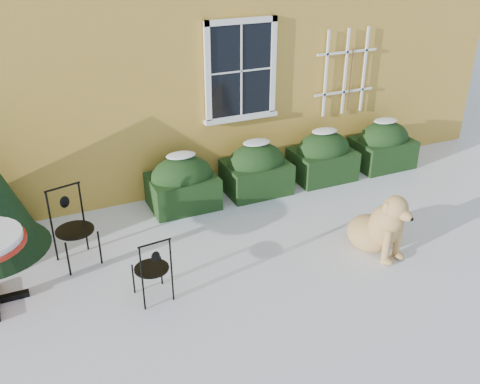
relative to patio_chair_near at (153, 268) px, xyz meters
name	(u,v)px	position (x,y,z in m)	size (l,w,h in m)	color
ground	(273,289)	(1.39, -0.44, -0.44)	(80.00, 80.00, 0.00)	white
hedge_row	(290,163)	(3.04, 2.11, -0.04)	(4.95, 0.80, 0.91)	black
patio_chair_near	(153,268)	(0.00, 0.00, 0.00)	(0.43, 0.42, 0.87)	black
patio_chair_far	(73,227)	(-0.72, 1.22, 0.09)	(0.57, 0.56, 1.05)	black
dog	(380,227)	(3.10, -0.27, -0.05)	(0.73, 1.09, 0.97)	tan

